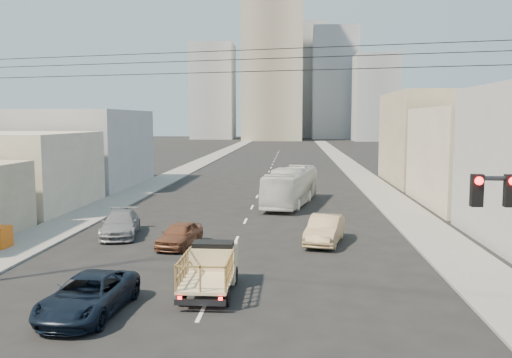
# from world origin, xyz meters

# --- Properties ---
(ground) EXTENTS (420.00, 420.00, 0.00)m
(ground) POSITION_xyz_m (0.00, 0.00, 0.00)
(ground) COLOR black
(ground) RESTS_ON ground
(sidewalk_left) EXTENTS (3.50, 180.00, 0.12)m
(sidewalk_left) POSITION_xyz_m (-11.75, 70.00, 0.06)
(sidewalk_left) COLOR slate
(sidewalk_left) RESTS_ON ground
(sidewalk_right) EXTENTS (3.50, 180.00, 0.12)m
(sidewalk_right) POSITION_xyz_m (11.75, 70.00, 0.06)
(sidewalk_right) COLOR slate
(sidewalk_right) RESTS_ON ground
(lane_dashes) EXTENTS (0.15, 104.00, 0.01)m
(lane_dashes) POSITION_xyz_m (0.00, 53.00, 0.01)
(lane_dashes) COLOR silver
(lane_dashes) RESTS_ON ground
(flatbed_pickup) EXTENTS (1.95, 4.41, 1.90)m
(flatbed_pickup) POSITION_xyz_m (-0.04, 4.36, 1.09)
(flatbed_pickup) COLOR #CCB589
(flatbed_pickup) RESTS_ON ground
(navy_pickup) EXTENTS (2.67, 5.24, 1.42)m
(navy_pickup) POSITION_xyz_m (-4.04, 1.52, 0.71)
(navy_pickup) COLOR black
(navy_pickup) RESTS_ON ground
(city_bus) EXTENTS (4.68, 11.26, 3.06)m
(city_bus) POSITION_xyz_m (3.11, 27.55, 1.53)
(city_bus) COLOR silver
(city_bus) RESTS_ON ground
(sedan_brown) EXTENTS (2.31, 4.25, 1.37)m
(sedan_brown) POSITION_xyz_m (-2.95, 12.11, 0.69)
(sedan_brown) COLOR brown
(sedan_brown) RESTS_ON ground
(sedan_tan) EXTENTS (2.66, 5.05, 1.58)m
(sedan_tan) POSITION_xyz_m (5.12, 13.55, 0.79)
(sedan_tan) COLOR tan
(sedan_tan) RESTS_ON ground
(sedan_grey) EXTENTS (2.98, 5.36, 1.47)m
(sedan_grey) POSITION_xyz_m (-7.12, 14.65, 0.73)
(sedan_grey) COLOR slate
(sedan_grey) RESTS_ON ground
(overhead_wires) EXTENTS (23.01, 5.02, 0.72)m
(overhead_wires) POSITION_xyz_m (0.00, 1.50, 8.97)
(overhead_wires) COLOR black
(overhead_wires) RESTS_ON ground
(bldg_right_mid) EXTENTS (11.00, 14.00, 8.00)m
(bldg_right_mid) POSITION_xyz_m (19.50, 28.00, 4.00)
(bldg_right_mid) COLOR #B0A88E
(bldg_right_mid) RESTS_ON ground
(bldg_right_far) EXTENTS (12.00, 16.00, 10.00)m
(bldg_right_far) POSITION_xyz_m (20.00, 44.00, 5.00)
(bldg_right_far) COLOR gray
(bldg_right_far) RESTS_ON ground
(bldg_left_mid) EXTENTS (11.00, 12.00, 6.00)m
(bldg_left_mid) POSITION_xyz_m (-19.00, 24.00, 3.00)
(bldg_left_mid) COLOR #B0A88E
(bldg_left_mid) RESTS_ON ground
(bldg_left_far) EXTENTS (12.00, 16.00, 8.00)m
(bldg_left_far) POSITION_xyz_m (-19.50, 39.00, 4.00)
(bldg_left_far) COLOR #949597
(bldg_left_far) RESTS_ON ground
(high_rise_tower) EXTENTS (20.00, 20.00, 60.00)m
(high_rise_tower) POSITION_xyz_m (-4.00, 170.00, 30.00)
(high_rise_tower) COLOR gray
(high_rise_tower) RESTS_ON ground
(midrise_ne) EXTENTS (16.00, 16.00, 40.00)m
(midrise_ne) POSITION_xyz_m (18.00, 185.00, 20.00)
(midrise_ne) COLOR #95979D
(midrise_ne) RESTS_ON ground
(midrise_nw) EXTENTS (15.00, 15.00, 34.00)m
(midrise_nw) POSITION_xyz_m (-26.00, 180.00, 17.00)
(midrise_nw) COLOR #95979D
(midrise_nw) RESTS_ON ground
(midrise_back) EXTENTS (18.00, 18.00, 44.00)m
(midrise_back) POSITION_xyz_m (6.00, 200.00, 22.00)
(midrise_back) COLOR #949597
(midrise_back) RESTS_ON ground
(midrise_east) EXTENTS (14.00, 14.00, 28.00)m
(midrise_east) POSITION_xyz_m (30.00, 165.00, 14.00)
(midrise_east) COLOR #95979D
(midrise_east) RESTS_ON ground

